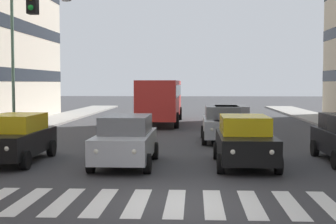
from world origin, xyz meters
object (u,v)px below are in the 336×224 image
at_px(car_row2_0, 222,123).
at_px(car_row2_1, 231,123).
at_px(car_1, 245,140).
at_px(car_3, 15,138).
at_px(car_2, 126,140).
at_px(bus_behind_traffic, 161,97).
at_px(street_lamp_right, 23,49).

relative_size(car_row2_0, car_row2_1, 1.00).
xyz_separation_m(car_1, car_row2_0, (0.38, -6.90, 0.00)).
bearing_deg(car_3, car_row2_0, -139.77).
relative_size(car_2, car_3, 1.00).
distance_m(car_row2_0, bus_behind_traffic, 11.02).
bearing_deg(car_row2_0, car_3, 40.23).
distance_m(car_2, car_3, 4.09).
xyz_separation_m(car_2, bus_behind_traffic, (0.00, -17.34, 0.97)).
bearing_deg(car_1, car_3, -2.21).
bearing_deg(car_row2_1, car_3, 40.10).
bearing_deg(car_1, car_2, 1.67).
distance_m(car_2, street_lamp_right, 11.61).
distance_m(car_3, car_row2_1, 10.76).
height_order(car_2, bus_behind_traffic, bus_behind_traffic).
distance_m(car_row2_1, street_lamp_right, 11.58).
xyz_separation_m(car_row2_0, bus_behind_traffic, (3.72, -10.33, 0.97)).
relative_size(car_row2_0, bus_behind_traffic, 0.42).
xyz_separation_m(car_3, car_row2_0, (-7.78, -6.58, 0.00)).
xyz_separation_m(car_1, car_3, (8.16, -0.31, 0.00)).
height_order(car_1, bus_behind_traffic, bus_behind_traffic).
distance_m(car_3, street_lamp_right, 9.45).
bearing_deg(car_3, car_row2_1, -139.90).
bearing_deg(car_row2_1, car_row2_0, 37.78).
distance_m(car_2, bus_behind_traffic, 17.37).
bearing_deg(car_row2_1, street_lamp_right, -6.97).
bearing_deg(car_2, car_3, -6.10).
height_order(car_1, car_row2_1, same).
distance_m(car_1, car_row2_1, 7.25).
height_order(car_row2_0, bus_behind_traffic, bus_behind_traffic).
height_order(car_2, street_lamp_right, street_lamp_right).
height_order(car_3, car_row2_0, same).
bearing_deg(bus_behind_traffic, car_3, 76.49).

